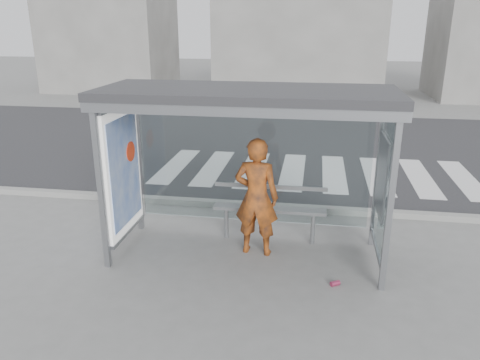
# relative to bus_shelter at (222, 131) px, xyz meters

# --- Properties ---
(ground) EXTENTS (80.00, 80.00, 0.00)m
(ground) POSITION_rel_bus_shelter_xyz_m (0.37, -0.06, -1.98)
(ground) COLOR slate
(ground) RESTS_ON ground
(road) EXTENTS (30.00, 10.00, 0.01)m
(road) POSITION_rel_bus_shelter_xyz_m (0.37, 6.94, -1.98)
(road) COLOR #29292B
(road) RESTS_ON ground
(curb) EXTENTS (30.00, 0.18, 0.12)m
(curb) POSITION_rel_bus_shelter_xyz_m (0.37, 1.89, -1.92)
(curb) COLOR gray
(curb) RESTS_ON ground
(crosswalk) EXTENTS (7.55, 3.00, 0.00)m
(crosswalk) POSITION_rel_bus_shelter_xyz_m (1.37, 4.44, -1.98)
(crosswalk) COLOR silver
(crosswalk) RESTS_ON ground
(bus_shelter) EXTENTS (4.25, 1.65, 2.62)m
(bus_shelter) POSITION_rel_bus_shelter_xyz_m (0.00, 0.00, 0.00)
(bus_shelter) COLOR gray
(bus_shelter) RESTS_ON ground
(building_left) EXTENTS (6.00, 5.00, 6.00)m
(building_left) POSITION_rel_bus_shelter_xyz_m (-9.63, 17.94, 1.02)
(building_left) COLOR slate
(building_left) RESTS_ON ground
(building_center) EXTENTS (8.00, 5.00, 5.00)m
(building_center) POSITION_rel_bus_shelter_xyz_m (0.37, 17.94, 0.52)
(building_center) COLOR slate
(building_center) RESTS_ON ground
(person) EXTENTS (0.72, 0.51, 1.89)m
(person) POSITION_rel_bus_shelter_xyz_m (0.52, 0.06, -1.04)
(person) COLOR orange
(person) RESTS_ON ground
(bench) EXTENTS (1.87, 0.23, 0.96)m
(bench) POSITION_rel_bus_shelter_xyz_m (0.68, 0.52, -1.41)
(bench) COLOR gray
(bench) RESTS_ON ground
(soda_can) EXTENTS (0.15, 0.13, 0.07)m
(soda_can) POSITION_rel_bus_shelter_xyz_m (1.74, -0.77, -1.95)
(soda_can) COLOR #D83F6E
(soda_can) RESTS_ON ground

